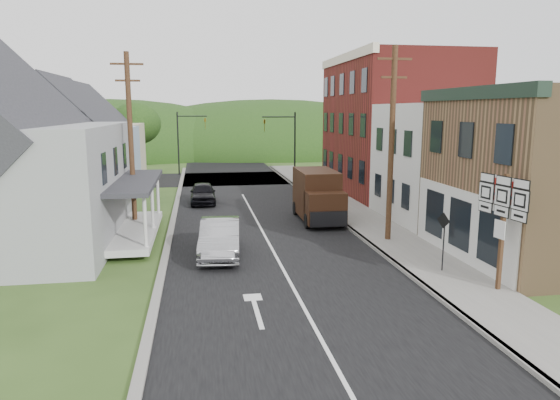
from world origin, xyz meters
name	(u,v)px	position (x,y,z in m)	size (l,w,h in m)	color
ground	(284,271)	(0.00, 0.00, 0.00)	(120.00, 120.00, 0.00)	#2D4719
road	(255,217)	(0.00, 10.00, 0.00)	(9.00, 90.00, 0.02)	black
cross_road	(234,179)	(0.00, 27.00, 0.00)	(60.00, 9.00, 0.02)	black
sidewalk_right	(363,220)	(5.90, 8.00, 0.07)	(2.80, 55.00, 0.15)	slate
curb_right	(340,221)	(4.55, 8.00, 0.07)	(0.20, 55.00, 0.15)	slate
curb_left	(172,227)	(-4.65, 8.00, 0.06)	(0.30, 55.00, 0.12)	slate
storefront_tan	(554,176)	(11.30, 0.00, 3.50)	(8.00, 8.00, 7.00)	brown
storefront_white	(460,163)	(11.30, 7.50, 3.25)	(8.00, 7.00, 6.50)	silver
storefront_red	(396,126)	(11.30, 17.00, 5.00)	(8.00, 12.00, 10.00)	maroon
house_gray	(0,153)	(-12.00, 6.00, 4.23)	(10.20, 12.24, 8.35)	gray
house_blue	(79,147)	(-11.00, 17.00, 3.69)	(7.14, 8.16, 7.28)	#91A7C7
house_cream	(98,140)	(-11.50, 26.00, 3.69)	(7.14, 8.16, 7.28)	#B7AE8E
utility_pole_right	(391,143)	(5.60, 3.50, 4.66)	(1.60, 0.26, 9.00)	#472D19
utility_pole_left	(131,140)	(-6.50, 8.00, 4.66)	(1.60, 0.26, 9.00)	#472D19
traffic_signal_right	(287,139)	(4.30, 23.50, 3.76)	(2.87, 0.20, 6.00)	black
traffic_signal_left	(185,136)	(-4.30, 30.50, 3.76)	(2.87, 0.20, 6.00)	black
tree_left_d	(136,124)	(-9.00, 32.00, 4.88)	(4.80, 4.80, 6.94)	#382616
forested_ridge	(220,153)	(0.00, 55.00, 0.00)	(90.00, 30.00, 16.00)	black
silver_sedan	(220,238)	(-2.33, 2.47, 0.78)	(1.64, 4.71, 1.55)	#9F9FA4
dark_sedan	(203,193)	(-2.91, 14.93, 0.69)	(1.63, 4.06, 1.38)	black
delivery_van	(318,196)	(3.39, 8.49, 1.43)	(2.19, 5.11, 2.83)	black
route_sign_cluster	(502,216)	(6.74, -3.52, 2.71)	(0.36, 2.25, 3.95)	#472D19
warning_sign	(444,233)	(5.87, -1.31, 1.59)	(0.24, 0.59, 2.26)	black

